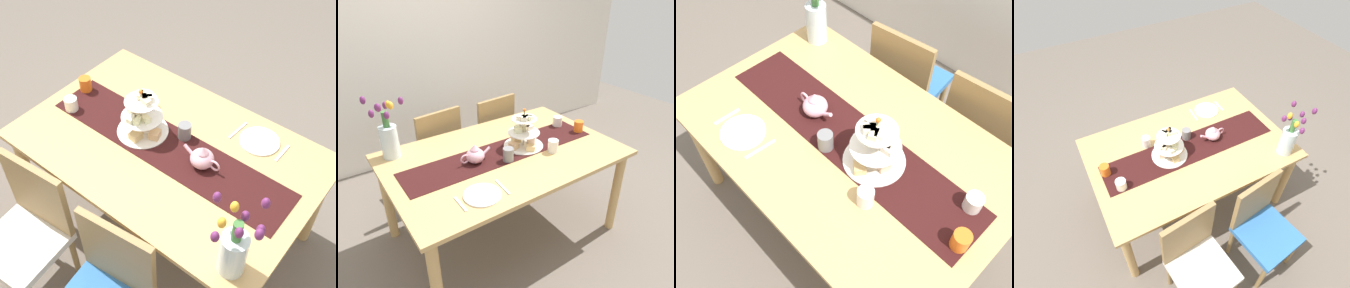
# 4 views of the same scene
# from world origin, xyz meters

# --- Properties ---
(ground_plane) EXTENTS (8.00, 8.00, 0.00)m
(ground_plane) POSITION_xyz_m (0.00, 0.00, 0.00)
(ground_plane) COLOR #6B6056
(dining_table) EXTENTS (1.69, 1.09, 0.76)m
(dining_table) POSITION_xyz_m (0.00, 0.00, 0.67)
(dining_table) COLOR tan
(dining_table) RESTS_ON ground_plane
(chair_right) EXTENTS (0.46, 0.46, 0.91)m
(chair_right) POSITION_xyz_m (0.35, 0.77, 0.50)
(chair_right) COLOR olive
(chair_right) RESTS_ON ground_plane
(table_runner) EXTENTS (1.51, 0.32, 0.00)m
(table_runner) POSITION_xyz_m (0.00, 0.01, 0.76)
(table_runner) COLOR black
(table_runner) RESTS_ON dining_table
(tiered_cake_stand) EXTENTS (0.30, 0.30, 0.30)m
(tiered_cake_stand) POSITION_xyz_m (0.18, 0.00, 0.86)
(tiered_cake_stand) COLOR beige
(tiered_cake_stand) RESTS_ON table_runner
(teapot) EXTENTS (0.24, 0.13, 0.14)m
(teapot) POSITION_xyz_m (-0.23, 0.00, 0.82)
(teapot) COLOR #E5A8BC
(teapot) RESTS_ON table_runner
(tulip_vase) EXTENTS (0.26, 0.24, 0.46)m
(tulip_vase) POSITION_xyz_m (-0.69, 0.41, 0.92)
(tulip_vase) COLOR silver
(tulip_vase) RESTS_ON dining_table
(cream_jug) EXTENTS (0.08, 0.08, 0.08)m
(cream_jug) POSITION_xyz_m (0.65, 0.13, 0.80)
(cream_jug) COLOR white
(cream_jug) RESTS_ON dining_table
(dinner_plate_left) EXTENTS (0.23, 0.23, 0.01)m
(dinner_plate_left) POSITION_xyz_m (-0.39, -0.35, 0.76)
(dinner_plate_left) COLOR white
(dinner_plate_left) RESTS_ON dining_table
(fork_left) EXTENTS (0.02, 0.15, 0.01)m
(fork_left) POSITION_xyz_m (-0.53, -0.35, 0.76)
(fork_left) COLOR silver
(fork_left) RESTS_ON dining_table
(knife_left) EXTENTS (0.03, 0.17, 0.01)m
(knife_left) POSITION_xyz_m (-0.24, -0.35, 0.76)
(knife_left) COLOR silver
(knife_left) RESTS_ON dining_table
(mug_grey) EXTENTS (0.08, 0.08, 0.09)m
(mug_grey) POSITION_xyz_m (-0.03, -0.11, 0.81)
(mug_grey) COLOR slate
(mug_grey) RESTS_ON table_runner
(mug_white_text) EXTENTS (0.08, 0.08, 0.09)m
(mug_white_text) POSITION_xyz_m (0.31, -0.19, 0.81)
(mug_white_text) COLOR white
(mug_white_text) RESTS_ON dining_table
(mug_orange) EXTENTS (0.08, 0.08, 0.09)m
(mug_orange) POSITION_xyz_m (0.72, -0.06, 0.81)
(mug_orange) COLOR orange
(mug_orange) RESTS_ON dining_table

